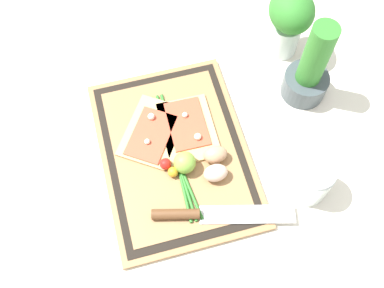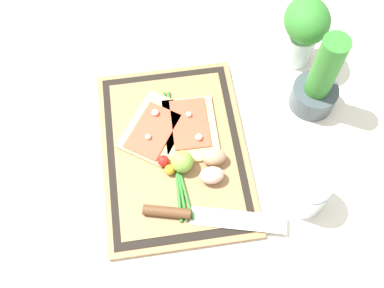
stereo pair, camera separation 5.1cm
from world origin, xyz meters
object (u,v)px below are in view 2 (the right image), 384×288
(pizza_slice_near, at_px, (155,128))
(lime, at_px, (182,162))
(knife, at_px, (191,215))
(pizza_slice_far, at_px, (191,128))
(egg_brown, at_px, (214,157))
(cherry_tomato_yellow, at_px, (170,170))
(cherry_tomato_red, at_px, (163,161))
(herb_glass, at_px, (304,29))
(sauce_jar, at_px, (306,194))
(egg_pink, at_px, (212,175))
(herb_pot, at_px, (318,84))

(pizza_slice_near, height_order, lime, lime)
(knife, height_order, lime, lime)
(pizza_slice_far, relative_size, knife, 0.56)
(knife, distance_m, egg_brown, 0.14)
(cherry_tomato_yellow, bearing_deg, cherry_tomato_red, -153.01)
(herb_glass, bearing_deg, sauce_jar, -11.97)
(cherry_tomato_red, bearing_deg, knife, 18.34)
(egg_pink, bearing_deg, cherry_tomato_red, -117.39)
(herb_pot, relative_size, herb_glass, 1.23)
(knife, bearing_deg, egg_brown, 150.03)
(lime, height_order, cherry_tomato_yellow, lime)
(egg_brown, bearing_deg, herb_pot, 115.55)
(herb_pot, xyz_separation_m, herb_glass, (-0.14, -0.00, 0.03))
(lime, bearing_deg, sauce_jar, 65.46)
(pizza_slice_near, xyz_separation_m, lime, (0.10, 0.05, 0.02))
(pizza_slice_near, relative_size, egg_brown, 3.83)
(pizza_slice_far, xyz_separation_m, herb_glass, (-0.17, 0.29, 0.09))
(pizza_slice_near, distance_m, herb_glass, 0.42)
(egg_brown, relative_size, herb_glass, 0.28)
(lime, xyz_separation_m, cherry_tomato_yellow, (0.01, -0.03, -0.01))
(herb_pot, bearing_deg, cherry_tomato_red, -72.85)
(egg_pink, xyz_separation_m, herb_glass, (-0.30, 0.27, 0.08))
(knife, xyz_separation_m, herb_pot, (-0.24, 0.33, 0.06))
(knife, xyz_separation_m, sauce_jar, (-0.00, 0.24, 0.02))
(pizza_slice_near, relative_size, egg_pink, 3.83)
(pizza_slice_far, bearing_deg, egg_brown, 24.18)
(egg_pink, height_order, cherry_tomato_yellow, egg_pink)
(lime, relative_size, herb_pot, 0.21)
(herb_pot, bearing_deg, pizza_slice_near, -86.16)
(pizza_slice_far, bearing_deg, pizza_slice_near, -97.96)
(lime, distance_m, cherry_tomato_red, 0.04)
(pizza_slice_near, xyz_separation_m, cherry_tomato_yellow, (0.11, 0.02, 0.01))
(knife, distance_m, lime, 0.12)
(pizza_slice_near, height_order, knife, pizza_slice_near)
(pizza_slice_far, distance_m, herb_glass, 0.35)
(knife, bearing_deg, lime, -179.06)
(cherry_tomato_red, bearing_deg, pizza_slice_near, -173.56)
(pizza_slice_far, xyz_separation_m, knife, (0.20, -0.03, 0.00))
(knife, height_order, egg_brown, egg_brown)
(lime, bearing_deg, cherry_tomato_red, -107.40)
(knife, relative_size, herb_glass, 1.60)
(egg_pink, bearing_deg, lime, -123.41)
(sauce_jar, bearing_deg, pizza_slice_near, -125.79)
(pizza_slice_far, bearing_deg, herb_glass, 120.57)
(cherry_tomato_red, distance_m, sauce_jar, 0.31)
(knife, height_order, sauce_jar, sauce_jar)
(pizza_slice_far, distance_m, herb_pot, 0.30)
(lime, height_order, cherry_tomato_red, lime)
(pizza_slice_near, bearing_deg, herb_glass, 113.33)
(egg_pink, relative_size, cherry_tomato_red, 2.05)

